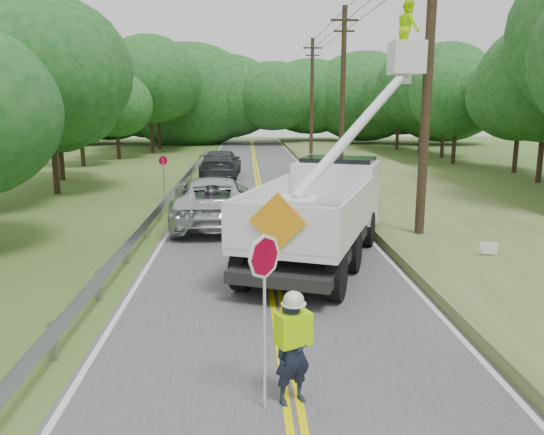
{
  "coord_description": "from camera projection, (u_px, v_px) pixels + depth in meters",
  "views": [
    {
      "loc": [
        -0.67,
        -7.97,
        4.42
      ],
      "look_at": [
        0.0,
        6.0,
        1.5
      ],
      "focal_mm": 35.45,
      "sensor_mm": 36.0,
      "label": 1
    }
  ],
  "objects": [
    {
      "name": "yard_sign",
      "position": [
        489.0,
        249.0,
        14.98
      ],
      "size": [
        0.47,
        0.16,
        0.69
      ],
      "color": "white",
      "rests_on": "ground"
    },
    {
      "name": "treeline_right",
      "position": [
        528.0,
        74.0,
        31.51
      ],
      "size": [
        11.86,
        54.53,
        12.43
      ],
      "color": "#332319",
      "rests_on": "ground"
    },
    {
      "name": "utility_poles",
      "position": [
        370.0,
        87.0,
        24.52
      ],
      "size": [
        1.6,
        43.3,
        10.0
      ],
      "color": "black",
      "rests_on": "ground"
    },
    {
      "name": "ground",
      "position": [
        290.0,
        383.0,
        8.73
      ],
      "size": [
        140.0,
        140.0,
        0.0
      ],
      "primitive_type": "plane",
      "color": "#3F6025",
      "rests_on": "ground"
    },
    {
      "name": "suv_darkgrey",
      "position": [
        221.0,
        164.0,
        33.76
      ],
      "size": [
        2.58,
        5.85,
        1.67
      ],
      "primitive_type": "imported",
      "rotation": [
        0.0,
        0.0,
        3.1
      ],
      "color": "#32353A",
      "rests_on": "road"
    },
    {
      "name": "road",
      "position": [
        263.0,
        213.0,
        22.41
      ],
      "size": [
        7.2,
        96.0,
        0.03
      ],
      "color": "#464648",
      "rests_on": "ground"
    },
    {
      "name": "treeline_horizon",
      "position": [
        243.0,
        96.0,
        62.59
      ],
      "size": [
        57.13,
        14.21,
        12.27
      ],
      "color": "#144619",
      "rests_on": "ground"
    },
    {
      "name": "flagger",
      "position": [
        292.0,
        343.0,
        7.94
      ],
      "size": [
        1.01,
        0.69,
        2.66
      ],
      "color": "#191E33",
      "rests_on": "road"
    },
    {
      "name": "tall_grass_verge",
      "position": [
        430.0,
        209.0,
        22.72
      ],
      "size": [
        7.0,
        96.0,
        0.3
      ],
      "primitive_type": "cube",
      "color": "#445E2C",
      "rests_on": "ground"
    },
    {
      "name": "guardrail",
      "position": [
        169.0,
        198.0,
        23.0
      ],
      "size": [
        0.18,
        48.0,
        0.77
      ],
      "color": "gray",
      "rests_on": "ground"
    },
    {
      "name": "stop_sign_permanent",
      "position": [
        164.0,
        172.0,
        25.23
      ],
      "size": [
        0.38,
        0.28,
        2.13
      ],
      "color": "gray",
      "rests_on": "ground"
    },
    {
      "name": "bucket_truck",
      "position": [
        331.0,
        198.0,
        16.22
      ],
      "size": [
        6.03,
        8.25,
        7.53
      ],
      "color": "black",
      "rests_on": "road"
    },
    {
      "name": "treeline_left",
      "position": [
        107.0,
        85.0,
        37.08
      ],
      "size": [
        10.49,
        54.86,
        10.9
      ],
      "color": "#332319",
      "rests_on": "ground"
    },
    {
      "name": "suv_silver",
      "position": [
        212.0,
        200.0,
        20.27
      ],
      "size": [
        3.45,
        6.66,
        1.8
      ],
      "primitive_type": "imported",
      "rotation": [
        0.0,
        0.0,
        3.22
      ],
      "color": "silver",
      "rests_on": "road"
    }
  ]
}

